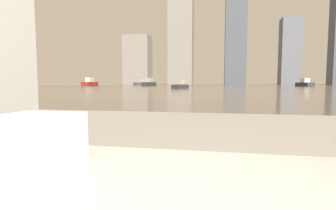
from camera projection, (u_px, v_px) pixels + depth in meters
towel_stack at (37, 141)px, 0.79m from camera, size 0.22×0.21×0.16m
harbor_water at (217, 86)px, 60.65m from camera, size 180.00×110.00×0.01m
harbor_boat_0 at (149, 83)px, 69.01m from camera, size 2.84×5.62×2.01m
harbor_boat_1 at (90, 83)px, 67.15m from camera, size 1.96×5.64×2.11m
harbor_boat_2 at (180, 85)px, 36.66m from camera, size 2.15×3.32×1.18m
harbor_boat_3 at (141, 83)px, 83.96m from camera, size 3.66×5.40×1.92m
harbor_boat_5 at (305, 83)px, 57.56m from camera, size 2.79×5.08×1.81m
skyline_tower_0 at (138, 60)px, 121.43m from camera, size 11.80×9.29×22.34m
skyline_tower_1 at (181, 5)px, 115.56m from camera, size 10.67×9.16×70.55m
skyline_tower_2 at (236, 30)px, 112.13m from camera, size 8.65×12.08×46.46m
skyline_tower_3 at (290, 52)px, 108.74m from camera, size 7.82×7.30×27.31m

